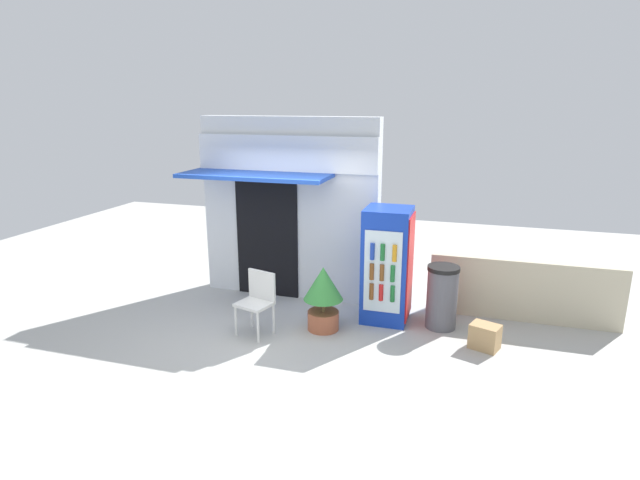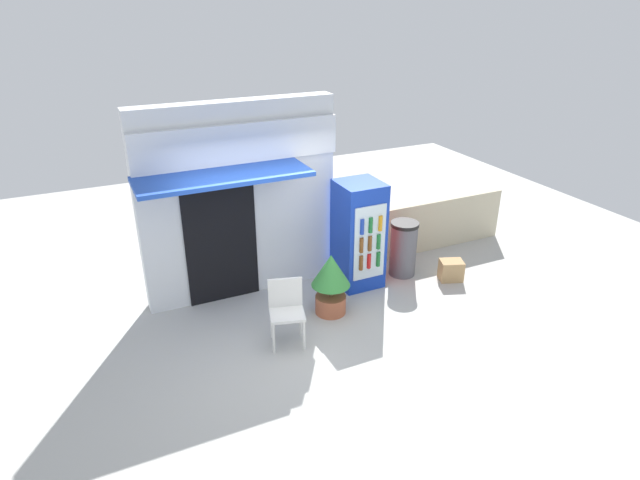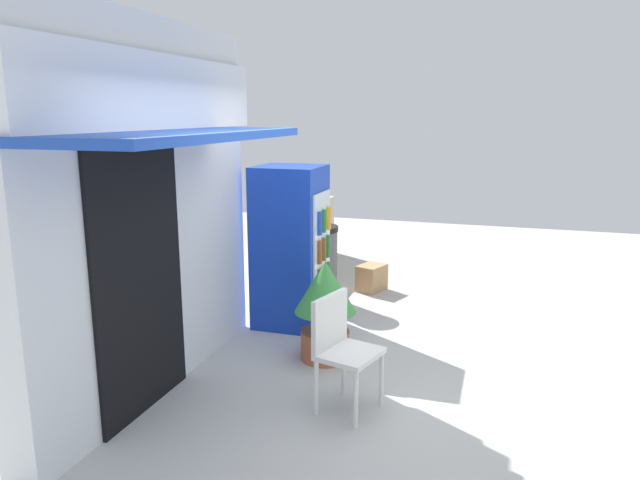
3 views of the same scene
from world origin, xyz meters
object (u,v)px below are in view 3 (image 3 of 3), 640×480
Objects in this scene: plastic_chair at (341,343)px; drink_cooler at (291,247)px; cardboard_box at (371,278)px; potted_plant_near_shop at (325,302)px; trash_bin at (319,264)px.

drink_cooler is at bearing 31.49° from plastic_chair.
potted_plant_near_shop is at bearing -178.50° from cardboard_box.
plastic_chair is 0.93m from potted_plant_near_shop.
drink_cooler is 1.06m from potted_plant_near_shop.
potted_plant_near_shop is 1.01× the size of trash_bin.
potted_plant_near_shop is (-0.80, -0.62, -0.30)m from drink_cooler.
cardboard_box is at bearing 1.50° from potted_plant_near_shop.
plastic_chair is 2.64m from trash_bin.
drink_cooler reaches higher than cardboard_box.
potted_plant_near_shop is at bearing -142.03° from drink_cooler.
drink_cooler is 4.67× the size of cardboard_box.
trash_bin is at bearing -3.62° from drink_cooler.
cardboard_box is (2.23, 0.06, -0.38)m from potted_plant_near_shop.
drink_cooler is 1.91× the size of plastic_chair.
drink_cooler is 1.95m from plastic_chair.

